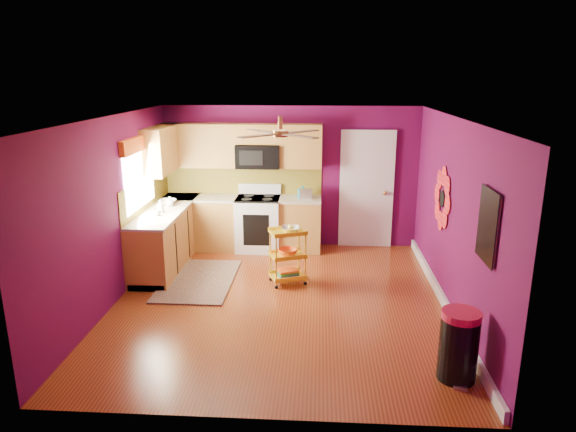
{
  "coord_description": "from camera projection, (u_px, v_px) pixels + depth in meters",
  "views": [
    {
      "loc": [
        0.52,
        -6.48,
        3.04
      ],
      "look_at": [
        0.09,
        0.4,
        1.11
      ],
      "focal_mm": 32.0,
      "sensor_mm": 36.0,
      "label": 1
    }
  ],
  "objects": [
    {
      "name": "teal_kettle",
      "position": [
        303.0,
        193.0,
        8.92
      ],
      "size": [
        0.18,
        0.18,
        0.21
      ],
      "color": "#126F89",
      "rests_on": "lower_cabinets"
    },
    {
      "name": "rolling_cart",
      "position": [
        288.0,
        254.0,
        7.57
      ],
      "size": [
        0.6,
        0.52,
        0.91
      ],
      "color": "yellow",
      "rests_on": "ground"
    },
    {
      "name": "counter_cup",
      "position": [
        157.0,
        213.0,
        7.8
      ],
      "size": [
        0.12,
        0.12,
        0.09
      ],
      "primitive_type": "imported",
      "color": "white",
      "rests_on": "lower_cabinets"
    },
    {
      "name": "electric_range",
      "position": [
        258.0,
        223.0,
        9.06
      ],
      "size": [
        0.76,
        0.66,
        1.13
      ],
      "color": "white",
      "rests_on": "ground"
    },
    {
      "name": "toaster",
      "position": [
        306.0,
        193.0,
        8.87
      ],
      "size": [
        0.22,
        0.15,
        0.18
      ],
      "primitive_type": "cube",
      "color": "beige",
      "rests_on": "lower_cabinets"
    },
    {
      "name": "shag_rug",
      "position": [
        199.0,
        280.0,
        7.76
      ],
      "size": [
        1.05,
        1.71,
        0.02
      ],
      "primitive_type": "cube",
      "rotation": [
        0.0,
        0.0,
        -0.01
      ],
      "color": "black",
      "rests_on": "ground"
    },
    {
      "name": "counter_dish",
      "position": [
        168.0,
        202.0,
        8.53
      ],
      "size": [
        0.28,
        0.28,
        0.07
      ],
      "primitive_type": "imported",
      "color": "white",
      "rests_on": "lower_cabinets"
    },
    {
      "name": "soap_bottle_a",
      "position": [
        160.0,
        207.0,
        7.97
      ],
      "size": [
        0.09,
        0.09,
        0.19
      ],
      "primitive_type": "imported",
      "color": "#EA3F72",
      "rests_on": "lower_cabinets"
    },
    {
      "name": "ceiling_fan",
      "position": [
        280.0,
        133.0,
        6.65
      ],
      "size": [
        1.01,
        1.01,
        0.26
      ],
      "color": "#BF8C3F",
      "rests_on": "ground"
    },
    {
      "name": "ground",
      "position": [
        280.0,
        301.0,
        7.07
      ],
      "size": [
        5.0,
        5.0,
        0.0
      ],
      "primitive_type": "plane",
      "color": "#66280F",
      "rests_on": "ground"
    },
    {
      "name": "room_envelope",
      "position": [
        281.0,
        186.0,
        6.63
      ],
      "size": [
        4.54,
        5.04,
        2.52
      ],
      "color": "#55093F",
      "rests_on": "ground"
    },
    {
      "name": "soap_bottle_b",
      "position": [
        170.0,
        201.0,
        8.35
      ],
      "size": [
        0.13,
        0.13,
        0.16
      ],
      "primitive_type": "imported",
      "color": "white",
      "rests_on": "lower_cabinets"
    },
    {
      "name": "trash_can",
      "position": [
        459.0,
        345.0,
        5.2
      ],
      "size": [
        0.47,
        0.48,
        0.75
      ],
      "color": "black",
      "rests_on": "ground"
    },
    {
      "name": "right_wall_art",
      "position": [
        460.0,
        209.0,
        6.22
      ],
      "size": [
        0.04,
        2.74,
        1.04
      ],
      "color": "black",
      "rests_on": "ground"
    },
    {
      "name": "upper_cabinetry",
      "position": [
        217.0,
        148.0,
        8.75
      ],
      "size": [
        2.8,
        2.3,
        1.26
      ],
      "color": "olive",
      "rests_on": "ground"
    },
    {
      "name": "lower_cabinets",
      "position": [
        210.0,
        231.0,
        8.78
      ],
      "size": [
        2.81,
        2.31,
        0.94
      ],
      "color": "olive",
      "rests_on": "ground"
    },
    {
      "name": "left_window",
      "position": [
        139.0,
        162.0,
        7.75
      ],
      "size": [
        0.08,
        1.35,
        1.08
      ],
      "color": "white",
      "rests_on": "ground"
    },
    {
      "name": "panel_door",
      "position": [
        366.0,
        191.0,
        9.09
      ],
      "size": [
        0.95,
        0.11,
        2.15
      ],
      "color": "white",
      "rests_on": "ground"
    }
  ]
}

